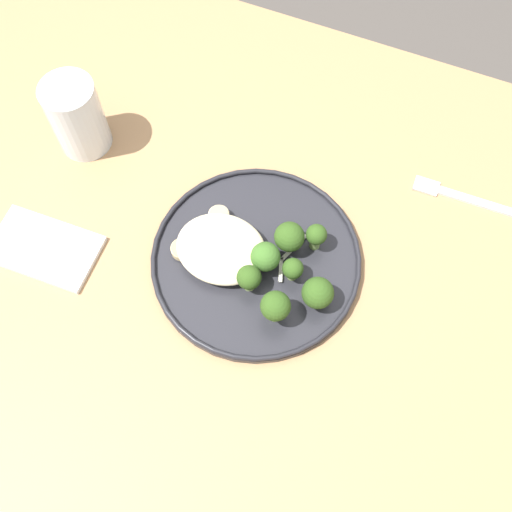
# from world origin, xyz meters

# --- Properties ---
(ground) EXTENTS (6.00, 6.00, 0.00)m
(ground) POSITION_xyz_m (0.00, 0.00, 0.00)
(ground) COLOR #47423D
(wooden_dining_table) EXTENTS (1.40, 1.00, 0.74)m
(wooden_dining_table) POSITION_xyz_m (0.00, 0.00, 0.66)
(wooden_dining_table) COLOR #9E754C
(wooden_dining_table) RESTS_ON ground
(dinner_plate) EXTENTS (0.29, 0.29, 0.02)m
(dinner_plate) POSITION_xyz_m (-0.06, -0.05, 0.75)
(dinner_plate) COLOR #232328
(dinner_plate) RESTS_ON wooden_dining_table
(noodle_bed) EXTENTS (0.13, 0.11, 0.03)m
(noodle_bed) POSITION_xyz_m (-0.01, -0.04, 0.77)
(noodle_bed) COLOR beige
(noodle_bed) RESTS_ON dinner_plate
(seared_scallop_right_edge) EXTENTS (0.02, 0.02, 0.01)m
(seared_scallop_right_edge) POSITION_xyz_m (-0.04, -0.03, 0.76)
(seared_scallop_right_edge) COLOR beige
(seared_scallop_right_edge) RESTS_ON dinner_plate
(seared_scallop_rear_pale) EXTENTS (0.03, 0.03, 0.02)m
(seared_scallop_rear_pale) POSITION_xyz_m (-0.02, -0.04, 0.76)
(seared_scallop_rear_pale) COLOR #DBB77A
(seared_scallop_rear_pale) RESTS_ON dinner_plate
(seared_scallop_half_hidden) EXTENTS (0.03, 0.03, 0.01)m
(seared_scallop_half_hidden) POSITION_xyz_m (0.01, -0.07, 0.76)
(seared_scallop_half_hidden) COLOR beige
(seared_scallop_half_hidden) RESTS_ON dinner_plate
(seared_scallop_large_seared) EXTENTS (0.03, 0.03, 0.01)m
(seared_scallop_large_seared) POSITION_xyz_m (0.02, -0.09, 0.76)
(seared_scallop_large_seared) COLOR beige
(seared_scallop_large_seared) RESTS_ON dinner_plate
(seared_scallop_front_small) EXTENTS (0.03, 0.03, 0.01)m
(seared_scallop_front_small) POSITION_xyz_m (0.04, -0.02, 0.76)
(seared_scallop_front_small) COLOR #E5C689
(seared_scallop_front_small) RESTS_ON dinner_plate
(seared_scallop_left_edge) EXTENTS (0.04, 0.04, 0.02)m
(seared_scallop_left_edge) POSITION_xyz_m (0.00, -0.02, 0.76)
(seared_scallop_left_edge) COLOR #E5C689
(seared_scallop_left_edge) RESTS_ON dinner_plate
(broccoli_floret_beside_noodles) EXTENTS (0.04, 0.04, 0.05)m
(broccoli_floret_beside_noodles) POSITION_xyz_m (-0.07, -0.04, 0.78)
(broccoli_floret_beside_noodles) COLOR #89A356
(broccoli_floret_beside_noodles) RESTS_ON dinner_plate
(broccoli_floret_near_rim) EXTENTS (0.03, 0.03, 0.05)m
(broccoli_floret_near_rim) POSITION_xyz_m (-0.12, -0.10, 0.78)
(broccoli_floret_near_rim) COLOR #7A994C
(broccoli_floret_near_rim) RESTS_ON dinner_plate
(broccoli_floret_split_head) EXTENTS (0.04, 0.04, 0.05)m
(broccoli_floret_split_head) POSITION_xyz_m (-0.09, -0.08, 0.78)
(broccoli_floret_split_head) COLOR #7A994C
(broccoli_floret_split_head) RESTS_ON dinner_plate
(broccoli_floret_center_pile) EXTENTS (0.03, 0.03, 0.04)m
(broccoli_floret_center_pile) POSITION_xyz_m (-0.11, -0.04, 0.77)
(broccoli_floret_center_pile) COLOR #89A356
(broccoli_floret_center_pile) RESTS_ON dinner_plate
(broccoli_floret_tall_stalk) EXTENTS (0.03, 0.03, 0.05)m
(broccoli_floret_tall_stalk) POSITION_xyz_m (-0.06, -0.01, 0.78)
(broccoli_floret_tall_stalk) COLOR #89A356
(broccoli_floret_tall_stalk) RESTS_ON dinner_plate
(broccoli_floret_right_tilted) EXTENTS (0.04, 0.04, 0.05)m
(broccoli_floret_right_tilted) POSITION_xyz_m (-0.15, -0.02, 0.78)
(broccoli_floret_right_tilted) COLOR #89A356
(broccoli_floret_right_tilted) RESTS_ON dinner_plate
(broccoli_floret_rear_charred) EXTENTS (0.04, 0.04, 0.06)m
(broccoli_floret_rear_charred) POSITION_xyz_m (-0.11, 0.02, 0.79)
(broccoli_floret_rear_charred) COLOR #7A994C
(broccoli_floret_rear_charred) RESTS_ON dinner_plate
(onion_sliver_pale_crescent) EXTENTS (0.02, 0.04, 0.00)m
(onion_sliver_pale_crescent) POSITION_xyz_m (-0.09, -0.05, 0.75)
(onion_sliver_pale_crescent) COLOR silver
(onion_sliver_pale_crescent) RESTS_ON dinner_plate
(onion_sliver_short_strip) EXTENTS (0.02, 0.05, 0.00)m
(onion_sliver_short_strip) POSITION_xyz_m (-0.10, -0.08, 0.75)
(onion_sliver_short_strip) COLOR silver
(onion_sliver_short_strip) RESTS_ON dinner_plate
(water_glass) EXTENTS (0.08, 0.08, 0.12)m
(water_glass) POSITION_xyz_m (0.26, -0.14, 0.79)
(water_glass) COLOR silver
(water_glass) RESTS_ON wooden_dining_table
(dinner_fork) EXTENTS (0.19, 0.03, 0.00)m
(dinner_fork) POSITION_xyz_m (-0.31, -0.26, 0.74)
(dinner_fork) COLOR silver
(dinner_fork) RESTS_ON wooden_dining_table
(folded_napkin) EXTENTS (0.15, 0.10, 0.01)m
(folded_napkin) POSITION_xyz_m (0.23, 0.05, 0.74)
(folded_napkin) COLOR white
(folded_napkin) RESTS_ON wooden_dining_table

